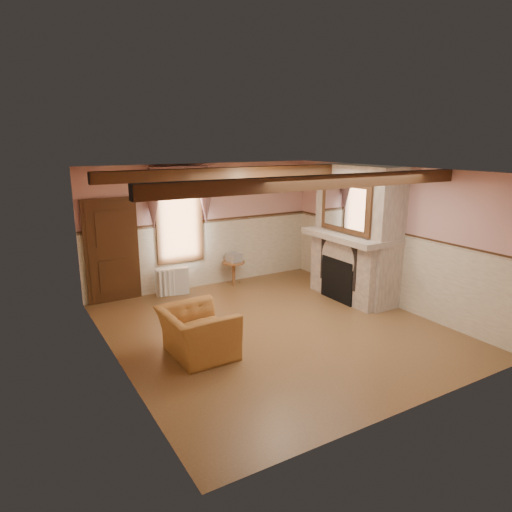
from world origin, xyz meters
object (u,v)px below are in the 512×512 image
bowl (359,233)px  mantel_clock (326,222)px  armchair (197,333)px  side_table (234,273)px  radiator (172,281)px  oil_lamp (332,222)px

bowl → mantel_clock: (0.00, 1.03, 0.05)m
armchair → mantel_clock: size_ratio=4.80×
side_table → radiator: (-1.51, 0.00, 0.02)m
side_table → mantel_clock: size_ratio=2.29×
mantel_clock → bowl: bearing=-90.0°
side_table → mantel_clock: bearing=-38.0°
armchair → bowl: 4.05m
side_table → mantel_clock: 2.45m
armchair → mantel_clock: 4.35m
radiator → oil_lamp: bearing=-13.5°
armchair → side_table: 3.68m
bowl → oil_lamp: bearing=90.0°
armchair → radiator: bearing=-14.6°
side_table → bowl: bearing=-54.5°
armchair → radiator: 3.04m
armchair → oil_lamp: size_ratio=4.11×
bowl → radiator: bearing=143.6°
side_table → bowl: bowl is taller
mantel_clock → side_table: bearing=142.0°
mantel_clock → oil_lamp: (0.00, -0.19, 0.04)m
mantel_clock → oil_lamp: size_ratio=0.86×
radiator → oil_lamp: (3.17, -1.48, 1.26)m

